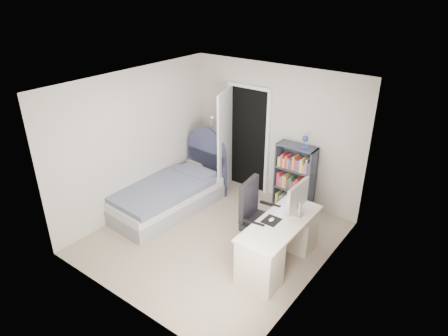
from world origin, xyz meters
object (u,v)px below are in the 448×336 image
Objects in this scene: nightstand at (199,164)px; floor_lamp at (212,160)px; bookcase at (295,181)px; desk at (280,241)px; office_chair at (257,216)px; bed at (171,194)px.

nightstand is 0.47m from floor_lamp.
bookcase is (2.01, 0.22, 0.16)m from nightstand.
desk reaches higher than office_chair.
desk is at bearing -28.98° from floor_lamp.
office_chair is at bearing -83.56° from bookcase.
bed is 2.36m from desk.
office_chair is (1.78, -1.19, 0.04)m from floor_lamp.
bed is 1.43× the size of desk.
desk is 0.48m from office_chair.
bed is 1.49× the size of bookcase.
bed is at bearing -143.44° from bookcase.
office_chair is at bearing -30.44° from nightstand.
floor_lamp is at bearing 81.07° from bed.
floor_lamp is (0.40, -0.09, 0.23)m from nightstand.
floor_lamp is 1.64m from bookcase.
bed is at bearing 174.75° from desk.
bookcase reaches higher than bed.
office_chair is at bearing -5.75° from bed.
desk is (2.59, -1.30, 0.00)m from nightstand.
bed reaches higher than office_chair.
nightstand is 2.03m from bookcase.
desk is (2.34, -0.22, 0.11)m from bed.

